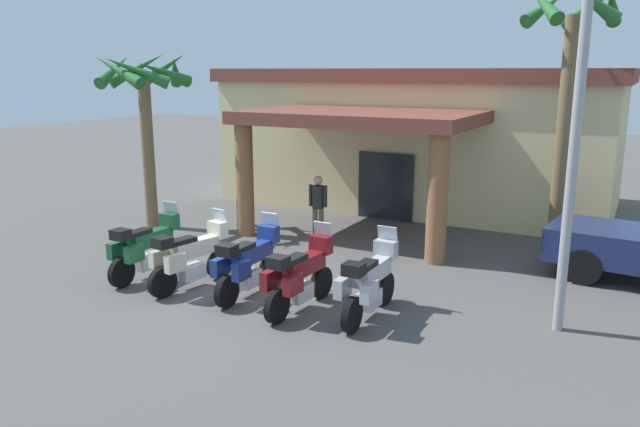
# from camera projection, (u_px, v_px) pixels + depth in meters

# --- Properties ---
(ground_plane) EXTENTS (80.00, 80.00, 0.00)m
(ground_plane) POSITION_uv_depth(u_px,v_px,m) (251.00, 288.00, 13.29)
(ground_plane) COLOR #514F4C
(motel_building) EXTENTS (13.30, 10.45, 4.64)m
(motel_building) POSITION_uv_depth(u_px,v_px,m) (418.00, 136.00, 21.39)
(motel_building) COLOR beige
(motel_building) RESTS_ON ground_plane
(motorcycle_green) EXTENTS (0.70, 2.21, 1.61)m
(motorcycle_green) POSITION_uv_depth(u_px,v_px,m) (146.00, 248.00, 13.80)
(motorcycle_green) COLOR black
(motorcycle_green) RESTS_ON ground_plane
(motorcycle_cream) EXTENTS (0.86, 2.20, 1.61)m
(motorcycle_cream) POSITION_uv_depth(u_px,v_px,m) (191.00, 257.00, 13.12)
(motorcycle_cream) COLOR black
(motorcycle_cream) RESTS_ON ground_plane
(motorcycle_blue) EXTENTS (0.71, 2.21, 1.61)m
(motorcycle_blue) POSITION_uv_depth(u_px,v_px,m) (248.00, 264.00, 12.67)
(motorcycle_blue) COLOR black
(motorcycle_blue) RESTS_ON ground_plane
(motorcycle_maroon) EXTENTS (0.72, 2.21, 1.61)m
(motorcycle_maroon) POSITION_uv_depth(u_px,v_px,m) (299.00, 276.00, 11.89)
(motorcycle_maroon) COLOR black
(motorcycle_maroon) RESTS_ON ground_plane
(motorcycle_silver) EXTENTS (0.71, 2.21, 1.61)m
(motorcycle_silver) POSITION_uv_depth(u_px,v_px,m) (369.00, 283.00, 11.52)
(motorcycle_silver) COLOR black
(motorcycle_silver) RESTS_ON ground_plane
(pedestrian) EXTENTS (0.52, 0.32, 1.79)m
(pedestrian) POSITION_uv_depth(u_px,v_px,m) (318.00, 203.00, 16.87)
(pedestrian) COLOR brown
(pedestrian) RESTS_ON ground_plane
(palm_tree_roadside) EXTENTS (2.78, 2.77, 5.20)m
(palm_tree_roadside) POSITION_uv_depth(u_px,v_px,m) (145.00, 92.00, 17.59)
(palm_tree_roadside) COLOR brown
(palm_tree_roadside) RESTS_ON ground_plane
(palm_tree_near_portico) EXTENTS (2.42, 2.45, 6.76)m
(palm_tree_near_portico) POSITION_uv_depth(u_px,v_px,m) (570.00, 62.00, 15.00)
(palm_tree_near_portico) COLOR brown
(palm_tree_near_portico) RESTS_ON ground_plane
(roadside_sign) EXTENTS (1.40, 0.18, 7.51)m
(roadside_sign) POSITION_uv_depth(u_px,v_px,m) (584.00, 46.00, 10.03)
(roadside_sign) COLOR #99999E
(roadside_sign) RESTS_ON ground_plane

